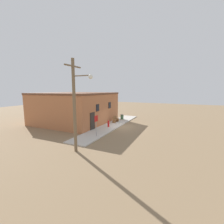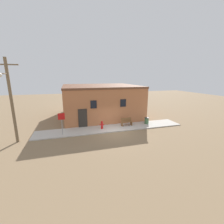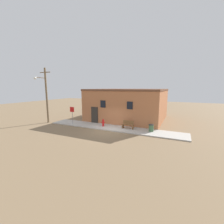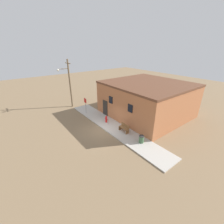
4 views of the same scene
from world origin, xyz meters
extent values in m
plane|color=#846B4C|center=(0.00, 0.00, 0.00)|extent=(80.00, 80.00, 0.00)
cube|color=#BCB7AD|center=(0.00, 1.23, 0.05)|extent=(16.47, 2.46, 0.10)
cube|color=#B26B42|center=(-0.07, 7.31, 2.14)|extent=(10.21, 9.71, 4.28)
cube|color=brown|center=(-0.07, 7.31, 4.40)|extent=(10.31, 9.81, 0.24)
cube|color=black|center=(-1.85, 2.43, 2.65)|extent=(0.70, 0.08, 0.90)
cube|color=black|center=(1.72, 2.43, 2.65)|extent=(0.70, 0.08, 0.90)
cube|color=#2D2823|center=(-3.13, 2.43, 1.10)|extent=(1.00, 0.08, 2.20)
cylinder|color=red|center=(-1.18, 1.21, 0.46)|extent=(0.24, 0.24, 0.72)
sphere|color=red|center=(-1.18, 1.21, 0.88)|extent=(0.22, 0.22, 0.22)
cylinder|color=red|center=(-1.37, 1.21, 0.57)|extent=(0.13, 0.11, 0.11)
cylinder|color=red|center=(-1.00, 1.21, 0.57)|extent=(0.13, 0.11, 0.11)
cylinder|color=gray|center=(-5.31, 0.60, 1.20)|extent=(0.06, 0.06, 2.20)
cube|color=red|center=(-5.31, 0.58, 1.99)|extent=(0.63, 0.02, 0.63)
cube|color=brown|center=(1.26, 1.47, 0.34)|extent=(0.08, 0.44, 0.47)
cube|color=brown|center=(2.44, 1.47, 0.34)|extent=(0.08, 0.44, 0.47)
cube|color=brown|center=(1.85, 1.47, 0.59)|extent=(1.26, 0.44, 0.04)
cube|color=brown|center=(1.85, 1.67, 0.81)|extent=(1.26, 0.04, 0.39)
cylinder|color=#426642|center=(4.46, 1.47, 0.46)|extent=(0.50, 0.50, 0.71)
cylinder|color=#2D2D2D|center=(4.46, 1.47, 0.84)|extent=(0.52, 0.52, 0.06)
cylinder|color=brown|center=(-9.18, 0.21, 3.63)|extent=(0.24, 0.24, 7.26)
cylinder|color=brown|center=(-9.18, -0.56, 5.96)|extent=(0.08, 1.54, 0.08)
sphere|color=silver|center=(-9.18, -1.34, 5.86)|extent=(0.32, 0.32, 0.32)
cube|color=brown|center=(-9.18, 0.21, 6.68)|extent=(1.80, 0.10, 0.10)
camera|label=1|loc=(-18.43, -7.32, 4.91)|focal=24.00mm
camera|label=2|loc=(-4.51, -14.19, 5.75)|focal=24.00mm
camera|label=3|loc=(7.22, -14.24, 4.71)|focal=24.00mm
camera|label=4|loc=(12.59, -8.44, 8.96)|focal=24.00mm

